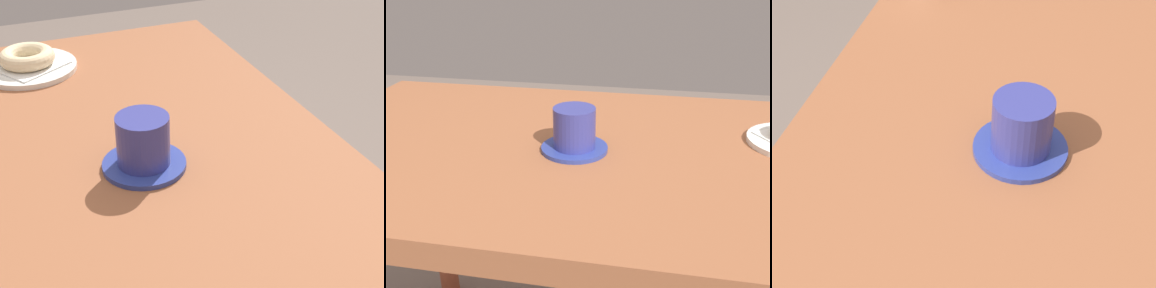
{
  "view_description": "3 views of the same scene",
  "coord_description": "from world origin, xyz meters",
  "views": [
    {
      "loc": [
        0.74,
        -0.19,
        1.28
      ],
      "look_at": [
        -0.01,
        0.11,
        0.79
      ],
      "focal_mm": 53.66,
      "sensor_mm": 36.0,
      "label": 1
    },
    {
      "loc": [
        -0.17,
        0.85,
        1.15
      ],
      "look_at": [
        -0.03,
        0.1,
        0.81
      ],
      "focal_mm": 42.31,
      "sensor_mm": 36.0,
      "label": 2
    },
    {
      "loc": [
        -0.61,
        -0.04,
        1.34
      ],
      "look_at": [
        -0.04,
        0.1,
        0.79
      ],
      "focal_mm": 54.42,
      "sensor_mm": 36.0,
      "label": 3
    }
  ],
  "objects": [
    {
      "name": "table",
      "position": [
        0.0,
        0.0,
        0.67
      ],
      "size": [
        1.24,
        0.76,
        0.76
      ],
      "color": "#955636",
      "rests_on": "ground_plane"
    },
    {
      "name": "coffee_cup",
      "position": [
        -0.01,
        0.03,
        0.81
      ],
      "size": [
        0.14,
        0.14,
        0.09
      ],
      "color": "#2D3D91",
      "rests_on": "table"
    }
  ]
}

